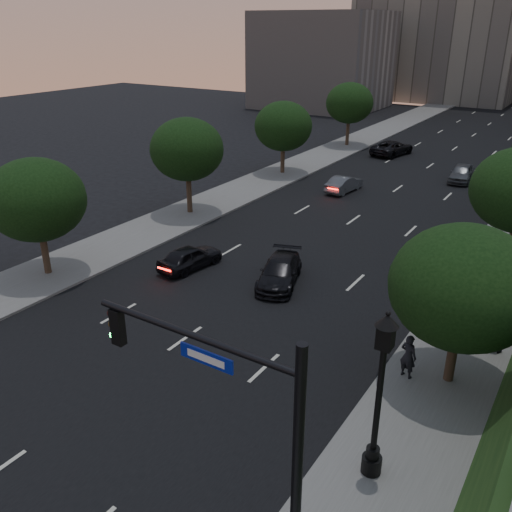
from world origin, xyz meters
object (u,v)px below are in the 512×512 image
Objects in this scene: sedan_far_right at (462,173)px; traffic_signal_mast at (253,458)px; sedan_mid_left at (344,184)px; pedestrian_a at (408,356)px; sedan_near_left at (190,257)px; pedestrian_c at (496,312)px; street_lamp at (378,404)px; pedestrian_b at (495,332)px; sedan_near_right at (280,272)px; sedan_far_left at (392,148)px.

traffic_signal_mast is at bearing -88.08° from sedan_far_right.
pedestrian_a is at bearing 125.11° from sedan_mid_left.
sedan_near_left is 2.45× the size of pedestrian_c.
sedan_far_right is 25.34m from pedestrian_c.
street_lamp is at bearing 74.48° from traffic_signal_mast.
sedan_mid_left is 23.10m from pedestrian_b.
sedan_near_right is 25.45m from sedan_far_right.
street_lamp is 3.49× the size of pedestrian_b.
pedestrian_b is at bearing -23.50° from sedan_near_right.
sedan_far_left is 36.17m from pedestrian_b.
sedan_far_right is 2.71× the size of pedestrian_c.
pedestrian_a is at bearing 63.42° from pedestrian_b.
pedestrian_b is (14.66, -17.84, 0.31)m from sedan_mid_left.
pedestrian_b is at bearing 77.52° from traffic_signal_mast.
traffic_signal_mast is 4.35× the size of pedestrian_b.
street_lamp is at bearing 85.33° from pedestrian_b.
sedan_near_left is at bearing -2.50° from pedestrian_c.
pedestrian_c is (2.07, 5.47, -0.10)m from pedestrian_a.
traffic_signal_mast is at bearing 70.24° from pedestrian_c.
street_lamp is at bearing -85.22° from sedan_far_right.
street_lamp is at bearing 111.62° from pedestrian_a.
traffic_signal_mast is 18.58m from sedan_near_left.
sedan_far_left is at bearing -55.15° from pedestrian_a.
sedan_far_right is (-4.59, 39.48, -2.94)m from traffic_signal_mast.
sedan_far_right reaches higher than sedan_mid_left.
pedestrian_a reaches higher than sedan_near_right.
sedan_near_right is 10.64m from pedestrian_b.
sedan_far_left is 3.33× the size of pedestrian_c.
sedan_near_right is 2.82× the size of pedestrian_b.
sedan_near_right is (5.35, -31.67, -0.08)m from sedan_far_left.
sedan_near_right is at bearing 132.47° from street_lamp.
traffic_signal_mast reaches higher than pedestrian_b.
traffic_signal_mast is 16.42m from sedan_near_right.
pedestrian_a reaches higher than sedan_far_left.
sedan_near_left is 0.86× the size of sedan_near_right.
pedestrian_a is 5.85m from pedestrian_c.
pedestrian_b is at bearing 127.37° from sedan_far_left.
street_lamp is 1.43× the size of sedan_mid_left.
sedan_far_left is at bearing 80.37° from sedan_near_right.
sedan_far_left reaches higher than sedan_near_left.
street_lamp is 29.79m from sedan_mid_left.
sedan_near_left is 0.99× the size of sedan_mid_left.
pedestrian_a is at bearing 97.33° from street_lamp.
pedestrian_a is (13.56, -36.16, 0.31)m from sedan_far_left.
sedan_near_left is at bearing 92.14° from sedan_mid_left.
street_lamp is 1.06× the size of sedan_far_left.
street_lamp is 1.44× the size of sedan_near_left.
sedan_near_left is 2.42× the size of pedestrian_b.
pedestrian_a is at bearing 59.44° from pedestrian_c.
sedan_mid_left is 21.54m from pedestrian_c.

